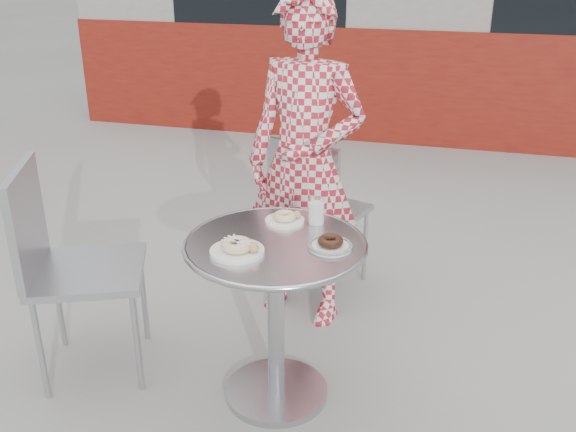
% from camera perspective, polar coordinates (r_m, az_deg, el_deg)
% --- Properties ---
extents(ground, '(60.00, 60.00, 0.00)m').
position_cam_1_polar(ground, '(2.74, -1.31, -14.94)').
color(ground, '#A4A29C').
rests_on(ground, ground).
extents(bistro_table, '(0.68, 0.68, 0.69)m').
position_cam_1_polar(bistro_table, '(2.41, -1.11, -5.90)').
color(bistro_table, silver).
rests_on(bistro_table, ground).
extents(chair_far, '(0.50, 0.50, 0.83)m').
position_cam_1_polar(chair_far, '(3.34, 2.88, -2.26)').
color(chair_far, '#A3A6AB').
rests_on(chair_far, ground).
extents(chair_left, '(0.57, 0.57, 0.91)m').
position_cam_1_polar(chair_left, '(2.82, -17.15, -7.99)').
color(chair_left, '#A3A6AB').
rests_on(chair_left, ground).
extents(seated_person, '(0.62, 0.47, 1.54)m').
position_cam_1_polar(seated_person, '(2.90, 1.54, 4.69)').
color(seated_person, '#AD1A29').
rests_on(seated_person, ground).
extents(plate_far, '(0.15, 0.15, 0.04)m').
position_cam_1_polar(plate_far, '(2.49, -0.23, -0.19)').
color(plate_far, white).
rests_on(plate_far, bistro_table).
extents(plate_near, '(0.19, 0.19, 0.05)m').
position_cam_1_polar(plate_near, '(2.25, -4.48, -2.84)').
color(plate_near, white).
rests_on(plate_near, bistro_table).
extents(plate_checker, '(0.16, 0.16, 0.04)m').
position_cam_1_polar(plate_checker, '(2.29, 3.78, -2.53)').
color(plate_checker, white).
rests_on(plate_checker, bistro_table).
extents(milk_cup, '(0.06, 0.06, 0.10)m').
position_cam_1_polar(milk_cup, '(2.47, 2.53, 0.36)').
color(milk_cup, white).
rests_on(milk_cup, bistro_table).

